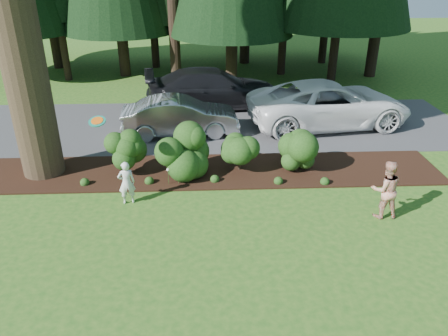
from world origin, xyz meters
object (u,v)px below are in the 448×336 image
at_px(car_dark_suv, 213,88).
at_px(child, 127,183).
at_px(frisbee, 97,121).
at_px(car_silver_wagon, 180,116).
at_px(car_white_suv, 329,104).
at_px(adult, 386,190).

xyz_separation_m(car_dark_suv, child, (-2.57, -8.38, -0.26)).
height_order(child, frisbee, frisbee).
height_order(car_silver_wagon, child, car_silver_wagon).
distance_m(car_silver_wagon, frisbee, 5.57).
bearing_deg(car_white_suv, car_silver_wagon, 88.85).
bearing_deg(adult, car_white_suv, -92.64).
xyz_separation_m(adult, frisbee, (-7.43, 1.08, 1.60)).
xyz_separation_m(car_white_suv, child, (-7.14, -5.83, -0.29)).
xyz_separation_m(car_white_suv, frisbee, (-7.74, -5.74, 1.48)).
bearing_deg(car_white_suv, frisbee, 118.14).
relative_size(car_silver_wagon, adult, 2.75).
distance_m(child, frisbee, 1.87).
relative_size(adult, frisbee, 3.53).
relative_size(car_white_suv, child, 5.08).
bearing_deg(car_silver_wagon, car_dark_suv, -26.21).
relative_size(car_silver_wagon, child, 3.47).
distance_m(car_dark_suv, frisbee, 9.01).
height_order(car_dark_suv, child, car_dark_suv).
bearing_deg(car_dark_suv, frisbee, 151.90).
distance_m(car_white_suv, frisbee, 9.75).
bearing_deg(car_white_suv, child, 120.77).
xyz_separation_m(car_silver_wagon, car_white_suv, (5.89, 0.75, 0.17)).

